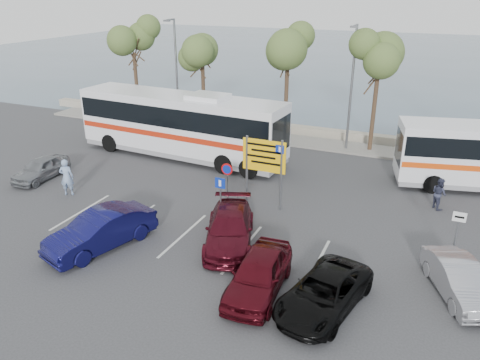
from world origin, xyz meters
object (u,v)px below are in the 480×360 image
at_px(pedestrian_near, 67,177).
at_px(car_silver_b, 459,280).
at_px(car_red, 259,274).
at_px(pedestrian_far, 439,193).
at_px(direction_sign, 264,161).
at_px(car_maroon, 230,229).
at_px(car_silver_a, 41,168).
at_px(coach_bus_left, 181,127).
at_px(car_blue, 101,230).
at_px(street_lamp_right, 352,82).
at_px(suv_black, 324,293).
at_px(street_lamp_left, 176,69).

bearing_deg(pedestrian_near, car_silver_b, 152.66).
height_order(car_red, pedestrian_far, pedestrian_far).
height_order(direction_sign, pedestrian_far, direction_sign).
distance_m(car_maroon, car_silver_b, 9.00).
bearing_deg(car_silver_b, car_silver_a, 149.51).
distance_m(coach_bus_left, car_blue, 11.67).
bearing_deg(car_red, direction_sign, 105.41).
distance_m(car_silver_b, pedestrian_far, 7.41).
xyz_separation_m(street_lamp_right, car_blue, (-6.84, -16.78, -3.81)).
bearing_deg(coach_bus_left, street_lamp_right, 29.99).
distance_m(car_maroon, suv_black, 5.50).
bearing_deg(coach_bus_left, car_maroon, -49.71).
relative_size(coach_bus_left, car_silver_a, 3.80).
height_order(street_lamp_left, car_maroon, street_lamp_left).
xyz_separation_m(coach_bus_left, car_maroon, (7.50, -8.85, -1.29)).
bearing_deg(car_blue, car_silver_b, 27.53).
height_order(coach_bus_left, car_maroon, coach_bus_left).
distance_m(street_lamp_right, direction_sign, 10.73).
xyz_separation_m(car_silver_a, suv_black, (17.80, -5.00, -0.01)).
bearing_deg(car_silver_a, coach_bus_left, 47.46).
distance_m(direction_sign, pedestrian_near, 10.49).
relative_size(street_lamp_right, coach_bus_left, 0.57).
xyz_separation_m(suv_black, pedestrian_far, (3.25, 10.00, 0.18)).
height_order(street_lamp_right, pedestrian_near, street_lamp_right).
xyz_separation_m(car_silver_a, car_maroon, (13.00, -2.31, 0.08)).
bearing_deg(car_red, street_lamp_left, 123.94).
bearing_deg(car_silver_a, car_red, -20.45).
bearing_deg(direction_sign, car_silver_b, -24.22).
distance_m(street_lamp_left, coach_bus_left, 7.01).
bearing_deg(car_maroon, coach_bus_left, 109.69).
height_order(direction_sign, pedestrian_near, direction_sign).
relative_size(car_blue, pedestrian_far, 2.99).
bearing_deg(street_lamp_right, suv_black, -80.66).
relative_size(direction_sign, car_red, 0.83).
bearing_deg(pedestrian_far, car_blue, 91.74).
relative_size(car_red, pedestrian_near, 2.17).
bearing_deg(car_red, street_lamp_right, 87.07).
bearing_deg(pedestrian_far, car_red, 115.11).
bearing_deg(suv_black, car_blue, -169.24).
bearing_deg(suv_black, car_silver_b, 44.40).
distance_m(suv_black, pedestrian_near, 15.31).
bearing_deg(pedestrian_near, car_red, 138.99).
distance_m(car_silver_a, car_blue, 9.45).
relative_size(car_blue, car_maroon, 0.99).
distance_m(car_silver_a, car_silver_b, 22.13).
distance_m(coach_bus_left, suv_black, 16.92).
bearing_deg(pedestrian_far, street_lamp_left, 34.36).
bearing_deg(car_silver_a, car_blue, -32.73).
relative_size(car_maroon, pedestrian_far, 3.01).
distance_m(car_blue, suv_black, 9.64).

